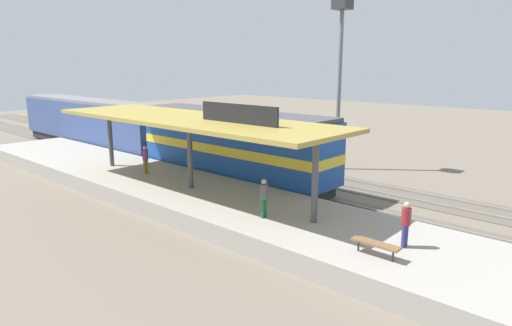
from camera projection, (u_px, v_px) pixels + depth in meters
The scene contains 12 objects.
ground_plane at pixel (270, 181), 28.93m from camera, with size 120.00×120.00×0.00m, color #706656.
track_near at pixel (249, 186), 27.48m from camera, with size 3.20×110.00×0.16m.
track_far at pixel (294, 173), 30.81m from camera, with size 3.20×110.00×0.16m.
platform at pixel (191, 196), 24.05m from camera, with size 6.00×44.00×0.90m, color #9E998E.
station_canopy at pixel (190, 121), 23.11m from camera, with size 5.20×18.00×4.70m.
platform_bench at pixel (376, 244), 15.30m from camera, with size 0.44×1.70×0.50m.
locomotive at pixel (233, 146), 27.86m from camera, with size 2.93×14.43×4.44m.
passenger_carriage_single at pixel (90, 123), 39.65m from camera, with size 2.90×20.00×4.24m.
light_mast at pixel (341, 49), 30.43m from camera, with size 1.10×1.10×11.70m.
person_waiting at pixel (264, 196), 19.08m from camera, with size 0.34×0.34×1.71m.
person_walking at pixel (145, 158), 26.81m from camera, with size 0.34×0.34×1.71m.
person_boarding at pixel (406, 222), 15.96m from camera, with size 0.34×0.34×1.71m.
Camera 1 is at (-19.41, -18.07, 7.38)m, focal length 31.20 mm.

